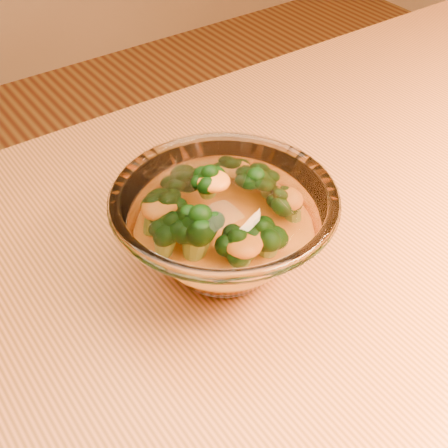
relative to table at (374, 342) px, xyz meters
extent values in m
cube|color=#C9713C|center=(0.00, 0.00, 0.08)|extent=(1.20, 0.80, 0.04)
cylinder|color=brown|center=(0.54, 0.34, -0.30)|extent=(0.06, 0.06, 0.71)
ellipsoid|color=white|center=(-0.12, 0.10, 0.11)|extent=(0.09, 0.09, 0.02)
torus|color=white|center=(-0.12, 0.10, 0.18)|extent=(0.20, 0.20, 0.01)
ellipsoid|color=#DE5E12|center=(-0.12, 0.10, 0.13)|extent=(0.11, 0.11, 0.03)
camera|label=1|loc=(-0.35, -0.24, 0.51)|focal=50.00mm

